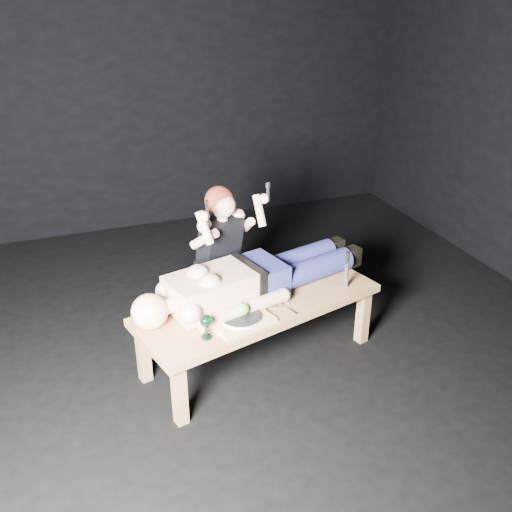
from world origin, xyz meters
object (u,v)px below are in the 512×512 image
at_px(serving_tray, 240,320).
at_px(carving_knife, 347,270).
at_px(table, 259,331).
at_px(kneeling_woman, 214,254).
at_px(goblet, 206,326).
at_px(lying_man, 255,273).

relative_size(serving_tray, carving_knife, 1.40).
height_order(table, kneeling_woman, kneeling_woman).
bearing_deg(carving_knife, goblet, 178.92).
xyz_separation_m(table, kneeling_woman, (-0.13, 0.54, 0.33)).
distance_m(serving_tray, carving_knife, 0.82).
distance_m(table, serving_tray, 0.35).
bearing_deg(kneeling_woman, carving_knife, -56.85).
relative_size(table, kneeling_woman, 1.42).
xyz_separation_m(table, goblet, (-0.43, -0.27, 0.30)).
distance_m(table, carving_knife, 0.70).
height_order(kneeling_woman, serving_tray, kneeling_woman).
xyz_separation_m(lying_man, goblet, (-0.45, -0.40, -0.06)).
bearing_deg(goblet, kneeling_woman, 70.00).
relative_size(serving_tray, goblet, 2.38).
xyz_separation_m(kneeling_woman, goblet, (-0.30, -0.81, -0.03)).
bearing_deg(table, carving_knife, -17.22).
distance_m(lying_man, carving_knife, 0.61).
bearing_deg(serving_tray, kneeling_woman, 85.35).
distance_m(serving_tray, goblet, 0.26).
bearing_deg(lying_man, table, -114.01).
height_order(kneeling_woman, carving_knife, kneeling_woman).
xyz_separation_m(kneeling_woman, serving_tray, (-0.06, -0.72, -0.10)).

